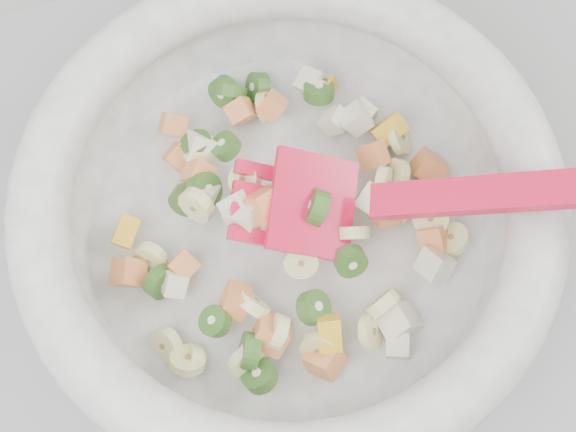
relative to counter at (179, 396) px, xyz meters
name	(u,v)px	position (x,y,z in m)	size (l,w,h in m)	color
counter	(179,396)	(0.00, 0.00, 0.00)	(2.00, 0.60, 0.90)	gray
mixing_bowl	(289,211)	(0.15, 0.00, 0.51)	(0.46, 0.38, 0.16)	white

